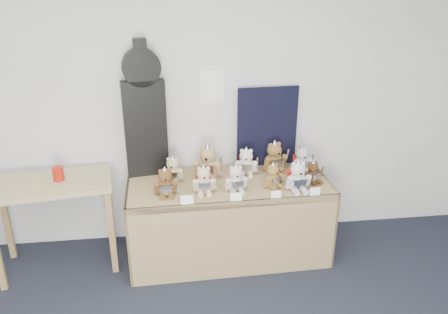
{
  "coord_description": "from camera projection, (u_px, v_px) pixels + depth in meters",
  "views": [
    {
      "loc": [
        0.08,
        -1.29,
        2.38
      ],
      "look_at": [
        0.49,
        2.0,
        1.01
      ],
      "focal_mm": 35.0,
      "sensor_mm": 36.0,
      "label": 1
    }
  ],
  "objects": [
    {
      "name": "teddy_back_centre_left",
      "position": [
        208.0,
        163.0,
        3.83
      ],
      "size": [
        0.27,
        0.25,
        0.34
      ],
      "rotation": [
        0.0,
        0.0,
        -0.25
      ],
      "color": "tan",
      "rests_on": "display_table"
    },
    {
      "name": "entry_card_d",
      "position": [
        315.0,
        191.0,
        3.55
      ],
      "size": [
        0.09,
        0.02,
        0.06
      ],
      "primitive_type": "cube",
      "rotation": [
        -0.24,
        0.0,
        0.02
      ],
      "color": "white",
      "rests_on": "display_table"
    },
    {
      "name": "room_shell",
      "position": [
        212.0,
        87.0,
        3.86
      ],
      "size": [
        6.0,
        6.0,
        6.0
      ],
      "color": "silver",
      "rests_on": "floor"
    },
    {
      "name": "teddy_back_left",
      "position": [
        173.0,
        170.0,
        3.77
      ],
      "size": [
        0.21,
        0.19,
        0.25
      ],
      "rotation": [
        0.0,
        0.0,
        -0.21
      ],
      "color": "#C6B990",
      "rests_on": "display_table"
    },
    {
      "name": "display_table",
      "position": [
        230.0,
        202.0,
        3.78
      ],
      "size": [
        1.77,
        0.77,
        0.73
      ],
      "rotation": [
        0.0,
        0.0,
        0.02
      ],
      "color": "olive",
      "rests_on": "floor"
    },
    {
      "name": "teddy_front_right",
      "position": [
        273.0,
        177.0,
        3.67
      ],
      "size": [
        0.2,
        0.19,
        0.24
      ],
      "rotation": [
        0.0,
        0.0,
        0.47
      ],
      "color": "olive",
      "rests_on": "display_table"
    },
    {
      "name": "navy_board",
      "position": [
        267.0,
        127.0,
        4.0
      ],
      "size": [
        0.56,
        0.06,
        0.75
      ],
      "primitive_type": "cube",
      "rotation": [
        0.0,
        0.0,
        0.06
      ],
      "color": "black",
      "rests_on": "display_table"
    },
    {
      "name": "teddy_front_end",
      "position": [
        313.0,
        173.0,
        3.76
      ],
      "size": [
        0.18,
        0.17,
        0.22
      ],
      "rotation": [
        0.0,
        0.0,
        0.38
      ],
      "color": "#4F311B",
      "rests_on": "display_table"
    },
    {
      "name": "teddy_front_far_right",
      "position": [
        298.0,
        177.0,
        3.61
      ],
      "size": [
        0.24,
        0.2,
        0.29
      ],
      "rotation": [
        0.0,
        0.0,
        0.07
      ],
      "color": "silver",
      "rests_on": "display_table"
    },
    {
      "name": "teddy_front_far_left",
      "position": [
        166.0,
        183.0,
        3.53
      ],
      "size": [
        0.22,
        0.18,
        0.26
      ],
      "rotation": [
        0.0,
        0.0,
        0.08
      ],
      "color": "brown",
      "rests_on": "display_table"
    },
    {
      "name": "entry_card_a",
      "position": [
        187.0,
        200.0,
        3.4
      ],
      "size": [
        0.1,
        0.02,
        0.07
      ],
      "primitive_type": "cube",
      "rotation": [
        -0.24,
        0.0,
        0.02
      ],
      "color": "white",
      "rests_on": "display_table"
    },
    {
      "name": "red_cup",
      "position": [
        58.0,
        174.0,
        3.61
      ],
      "size": [
        0.09,
        0.09,
        0.12
      ],
      "primitive_type": "cylinder",
      "color": "#AA1B0B",
      "rests_on": "side_table"
    },
    {
      "name": "teddy_back_right",
      "position": [
        274.0,
        158.0,
        3.97
      ],
      "size": [
        0.26,
        0.24,
        0.31
      ],
      "rotation": [
        0.0,
        0.0,
        0.33
      ],
      "color": "olive",
      "rests_on": "display_table"
    },
    {
      "name": "teddy_front_centre",
      "position": [
        236.0,
        180.0,
        3.6
      ],
      "size": [
        0.21,
        0.18,
        0.26
      ],
      "rotation": [
        0.0,
        0.0,
        0.07
      ],
      "color": "beige",
      "rests_on": "display_table"
    },
    {
      "name": "side_table",
      "position": [
        52.0,
        196.0,
        3.66
      ],
      "size": [
        1.04,
        0.68,
        0.81
      ],
      "rotation": [
        0.0,
        0.0,
        0.14
      ],
      "color": "#988852",
      "rests_on": "floor"
    },
    {
      "name": "teddy_back_end",
      "position": [
        302.0,
        161.0,
        3.98
      ],
      "size": [
        0.21,
        0.18,
        0.25
      ],
      "rotation": [
        0.0,
        0.0,
        0.18
      ],
      "color": "silver",
      "rests_on": "display_table"
    },
    {
      "name": "teddy_front_left",
      "position": [
        204.0,
        181.0,
        3.57
      ],
      "size": [
        0.21,
        0.17,
        0.26
      ],
      "rotation": [
        0.0,
        0.0,
        0.0
      ],
      "color": "beige",
      "rests_on": "display_table"
    },
    {
      "name": "teddy_back_centre_right",
      "position": [
        246.0,
        163.0,
        3.91
      ],
      "size": [
        0.22,
        0.2,
        0.27
      ],
      "rotation": [
        0.0,
        0.0,
        -0.17
      ],
      "color": "white",
      "rests_on": "display_table"
    },
    {
      "name": "entry_card_b",
      "position": [
        236.0,
        197.0,
        3.46
      ],
      "size": [
        0.09,
        0.02,
        0.07
      ],
      "primitive_type": "cube",
      "rotation": [
        -0.24,
        0.0,
        0.02
      ],
      "color": "white",
      "rests_on": "display_table"
    },
    {
      "name": "entry_card_c",
      "position": [
        276.0,
        194.0,
        3.51
      ],
      "size": [
        0.08,
        0.02,
        0.06
      ],
      "primitive_type": "cube",
      "rotation": [
        -0.24,
        0.0,
        0.02
      ],
      "color": "white",
      "rests_on": "display_table"
    },
    {
      "name": "guitar_case",
      "position": [
        144.0,
        111.0,
        3.74
      ],
      "size": [
        0.38,
        0.16,
        1.2
      ],
      "rotation": [
        0.0,
        0.0,
        0.16
      ],
      "color": "black",
      "rests_on": "display_table"
    }
  ]
}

